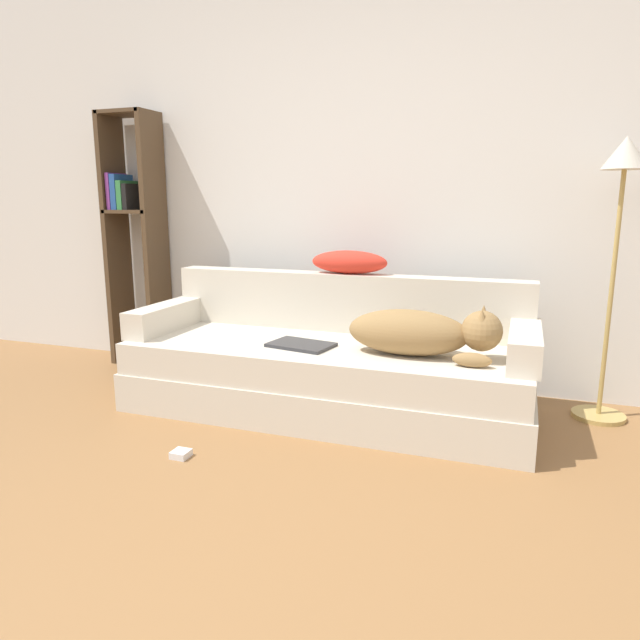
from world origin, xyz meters
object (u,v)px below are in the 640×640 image
Objects in this scene: throw_pillow at (349,262)px; bookshelf at (134,227)px; floor_lamp at (620,210)px; couch at (326,378)px; laptop at (301,345)px; dog at (422,332)px; power_adapter at (181,454)px.

bookshelf is at bearing 175.26° from throw_pillow.
throw_pillow is 1.44m from floor_lamp.
bookshelf reaches higher than couch.
laptop is 0.25× the size of floor_lamp.
power_adapter is (-0.96, -0.71, -0.49)m from dog.
bookshelf reaches higher than throw_pillow.
throw_pillow is 5.91× the size of power_adapter.
throw_pillow is (0.02, 0.36, 0.61)m from couch.
couch is 28.19× the size of power_adapter.
dog is 9.81× the size of power_adapter.
laptop is 1.71m from bookshelf.
floor_lamp is (3.02, -0.10, 0.13)m from bookshelf.
floor_lamp is at bearing 28.52° from laptop.
floor_lamp reaches higher than couch.
floor_lamp reaches higher than laptop.
bookshelf is at bearing 164.91° from dog.
bookshelf is 1.98m from power_adapter.
dog is 2.25m from bookshelf.
couch is at bearing -164.67° from floor_lamp.
laptop is at bearing -161.96° from floor_lamp.
laptop reaches higher than couch.
bookshelf is at bearing 178.04° from floor_lamp.
couch is 0.92m from power_adapter.
bookshelf is 1.19× the size of floor_lamp.
laptop is at bearing -22.01° from bookshelf.
throw_pillow is 1.63m from bookshelf.
dog is (0.53, -0.08, 0.32)m from couch.
throw_pillow is at bearing 85.68° from laptop.
bookshelf is (-1.61, 0.13, 0.17)m from throw_pillow.
couch is 0.63m from dog.
power_adapter is (-0.43, -0.79, -0.17)m from couch.
throw_pillow reaches higher than power_adapter.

